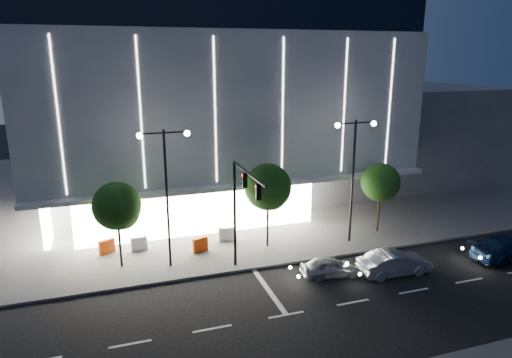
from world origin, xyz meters
The scene contains 17 objects.
ground centered at (0.00, 0.00, 0.00)m, with size 160.00×160.00×0.00m, color black.
sidewalk_museum centered at (5.00, 24.00, 0.07)m, with size 70.00×40.00×0.15m, color #474747.
museum centered at (2.98, 22.31, 9.27)m, with size 30.00×25.80×18.00m.
annex_building centered at (26.00, 24.00, 5.00)m, with size 16.00×20.00×10.00m, color #4C4C51.
traffic_mast centered at (1.00, 3.34, 5.03)m, with size 0.33×5.89×7.07m.
street_lamp_west centered at (-3.00, 6.00, 5.96)m, with size 3.16×0.36×9.00m.
street_lamp_east centered at (10.00, 6.00, 5.96)m, with size 3.16×0.36×9.00m.
tree_left centered at (-5.97, 7.02, 4.03)m, with size 3.02×3.02×5.72m.
tree_mid centered at (4.03, 7.02, 4.33)m, with size 3.25×3.25×6.15m.
tree_right centered at (13.03, 7.02, 3.88)m, with size 2.91×2.91×5.51m.
car_lead centered at (6.20, 1.70, 0.63)m, with size 1.48×3.68×1.25m, color #979A9E.
car_second centered at (10.14, 0.71, 0.76)m, with size 1.60×4.60×1.52m, color #B8BBC1.
car_third centered at (18.66, 0.25, 0.78)m, with size 2.19×5.39×1.56m, color #122547.
barrier_a centered at (-6.84, 9.24, 0.65)m, with size 1.10×0.25×1.00m, color #D7420B.
barrier_b centered at (-4.72, 9.04, 0.65)m, with size 1.10×0.25×1.00m, color silver.
barrier_c centered at (-0.73, 7.55, 0.65)m, with size 1.10×0.25×1.00m, color #FB480D.
barrier_d centered at (1.46, 8.83, 0.65)m, with size 1.10×0.25×1.00m, color silver.
Camera 1 is at (-6.26, -21.27, 13.26)m, focal length 32.00 mm.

